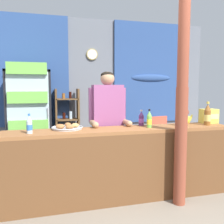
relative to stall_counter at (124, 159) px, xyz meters
name	(u,v)px	position (x,y,z in m)	size (l,w,h in m)	color
ground_plane	(115,179)	(0.09, 0.74, -0.54)	(7.29, 7.29, 0.00)	gray
back_wall_curtained	(94,85)	(0.09, 2.46, 0.93)	(5.16, 0.22, 2.84)	slate
stall_counter	(124,159)	(0.00, 0.00, 0.00)	(2.87, 0.44, 0.90)	#935B33
timber_post	(182,92)	(0.63, -0.23, 0.81)	(0.17, 0.14, 2.82)	brown
drink_fridge	(29,109)	(-1.21, 1.92, 0.47)	(0.77, 0.69, 1.83)	black
bottle_shelf_rack	(67,122)	(-0.50, 2.20, 0.17)	(0.48, 0.28, 1.38)	brown
plastic_lawn_chair	(153,134)	(1.11, 1.58, -0.05)	(0.51, 0.51, 0.86)	#E5563D
shopkeeper	(108,116)	(-0.09, 0.47, 0.48)	(0.53, 0.42, 1.63)	#28282D
soda_bottle_iced_tea	(207,115)	(1.19, 0.05, 0.49)	(0.09, 0.09, 0.32)	brown
soda_bottle_grape_soda	(141,119)	(0.32, 0.25, 0.45)	(0.07, 0.07, 0.21)	#56286B
soda_bottle_orange_soda	(182,119)	(0.83, 0.08, 0.45)	(0.07, 0.07, 0.21)	orange
soda_bottle_lime_soda	(149,120)	(0.36, 0.08, 0.46)	(0.06, 0.06, 0.24)	#75C64C
soda_bottle_water	(29,125)	(-1.09, 0.04, 0.45)	(0.06, 0.06, 0.22)	silver
snack_box_instant_noodle	(209,116)	(1.34, 0.22, 0.46)	(0.23, 0.16, 0.20)	#EAD14C
pastry_tray	(67,127)	(-0.67, 0.22, 0.38)	(0.38, 0.38, 0.07)	#BCBCC1
banana_bunch	(184,119)	(0.97, 0.25, 0.42)	(0.27, 0.06, 0.16)	#DBCC42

